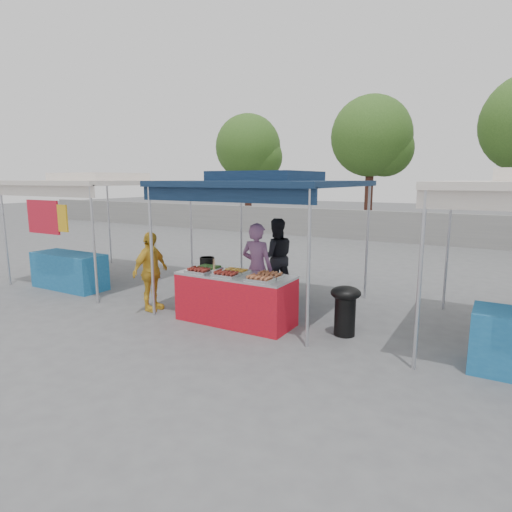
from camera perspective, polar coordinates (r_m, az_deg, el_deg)
The scene contains 22 objects.
ground_plane at distance 7.54m, azimuth -2.31°, elevation -8.58°, with size 80.00×80.00×0.00m, color #5B5C5E.
back_wall at distance 17.55m, azimuth 17.29°, elevation 3.77°, with size 40.00×0.25×1.20m, color gray.
main_canopy at distance 7.97m, azimuth 1.35°, elevation 9.79°, with size 3.20×3.20×2.57m.
neighbor_stall_left at distance 10.66m, azimuth -21.60°, elevation 5.04°, with size 3.20×3.20×2.57m.
tree_0 at distance 22.53m, azimuth -0.67°, elevation 13.96°, with size 3.40×3.32×5.71m.
tree_1 at distance 20.09m, azimuth 15.56°, elevation 14.72°, with size 3.57×3.52×6.05m.
vendor_table at distance 7.33m, azimuth -2.75°, elevation -5.65°, with size 2.00×0.80×0.85m.
food_tray_fl at distance 7.36m, azimuth -7.61°, elevation -1.99°, with size 0.42×0.30×0.07m.
food_tray_fm at distance 7.04m, azimuth -4.03°, elevation -2.48°, with size 0.42×0.30×0.07m.
food_tray_fr at distance 6.71m, azimuth 0.48°, elevation -3.08°, with size 0.42×0.30×0.07m.
food_tray_bl at distance 7.59m, azimuth -6.28°, elevation -1.59°, with size 0.42×0.30×0.07m.
food_tray_bm at distance 7.33m, azimuth -2.64°, elevation -1.96°, with size 0.42×0.30×0.07m.
food_tray_br at distance 6.98m, azimuth 1.84°, elevation -2.58°, with size 0.42×0.30×0.07m.
cooking_pot at distance 7.95m, azimuth -6.54°, elevation -0.73°, with size 0.27×0.27×0.16m, color black.
skewer_cup at distance 7.11m, azimuth -5.59°, elevation -2.26°, with size 0.08×0.08×0.10m, color silver.
wok_burner at distance 6.87m, azimuth 11.82°, elevation -6.57°, with size 0.47×0.47×0.80m.
crate_left at distance 8.17m, azimuth -3.71°, elevation -6.11°, with size 0.45×0.31×0.27m, color #1443A5.
crate_right at distance 7.71m, azimuth 2.08°, elevation -6.91°, with size 0.53×0.37×0.32m, color #1443A5.
crate_stacked at distance 7.63m, azimuth 2.10°, elevation -4.67°, with size 0.52×0.36×0.31m, color #1443A5.
vendor_woman at distance 7.78m, azimuth 0.13°, elevation -1.65°, with size 0.61×0.40×1.66m, color #8C5985.
helper_man at distance 9.00m, azimuth 2.65°, elevation -0.13°, with size 0.79×0.62×1.63m, color black.
customer_person at distance 8.17m, azimuth -13.87°, elevation -2.02°, with size 0.87×0.36×1.48m, color gold.
Camera 1 is at (3.83, -6.02, 2.43)m, focal length 30.00 mm.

